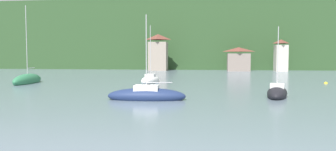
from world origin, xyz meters
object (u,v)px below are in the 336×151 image
object	(u,v)px
sailboat_mid_1	(147,95)
mooring_buoy_mid	(326,84)
shore_building_westcentral	(239,60)
shore_building_central	(281,56)
sailboat_far_2	(277,93)
sailboat_far_4	(28,80)
sailboat_far_5	(150,80)
shore_building_west	(158,53)

from	to	relation	value
sailboat_mid_1	mooring_buoy_mid	xyz separation A→B (m)	(23.22, 20.44, -0.41)
shore_building_westcentral	mooring_buoy_mid	world-z (taller)	shore_building_westcentral
shore_building_central	sailboat_far_2	distance (m)	57.47
shore_building_central	sailboat_far_2	xyz separation A→B (m)	(-12.98, -55.85, -3.85)
mooring_buoy_mid	sailboat_mid_1	bearing A→B (deg)	-138.63
shore_building_central	sailboat_far_4	bearing A→B (deg)	-136.27
sailboat_far_2	sailboat_mid_1	bearing A→B (deg)	-58.19
shore_building_central	sailboat_far_5	xyz separation A→B (m)	(-28.69, -40.94, -3.82)
mooring_buoy_mid	sailboat_far_5	bearing A→B (deg)	-176.67
sailboat_far_4	shore_building_central	bearing A→B (deg)	127.71
shore_building_west	sailboat_far_2	bearing A→B (deg)	-69.49
sailboat_mid_1	sailboat_far_5	world-z (taller)	sailboat_far_5
shore_building_westcentral	sailboat_far_5	xyz separation A→B (m)	(-17.36, -40.71, -2.80)
shore_building_central	shore_building_west	bearing A→B (deg)	179.48
shore_building_west	sailboat_far_4	world-z (taller)	sailboat_far_4
sailboat_far_4	sailboat_far_2	bearing A→B (deg)	65.68
sailboat_far_5	shore_building_westcentral	bearing A→B (deg)	-18.94
sailboat_mid_1	sailboat_far_4	xyz separation A→B (m)	(-21.11, 15.16, 0.06)
sailboat_mid_1	sailboat_far_2	distance (m)	13.25
shore_building_westcentral	sailboat_far_5	size ratio (longest dim) A/B	0.71
sailboat_mid_1	sailboat_far_4	size ratio (longest dim) A/B	0.68
sailboat_mid_1	mooring_buoy_mid	distance (m)	30.94
shore_building_west	sailboat_mid_1	xyz separation A→B (m)	(8.37, -60.16, -4.65)
shore_building_west	sailboat_far_5	size ratio (longest dim) A/B	1.13
shore_building_west	sailboat_far_5	xyz separation A→B (m)	(5.29, -41.25, -4.66)
shore_building_west	sailboat_far_4	size ratio (longest dim) A/B	0.86
shore_building_central	sailboat_mid_1	size ratio (longest dim) A/B	1.05
sailboat_mid_1	shore_building_central	bearing A→B (deg)	-116.23
shore_building_central	mooring_buoy_mid	size ratio (longest dim) A/B	16.42
shore_building_west	mooring_buoy_mid	distance (m)	51.00
shore_building_west	sailboat_far_5	world-z (taller)	shore_building_west
shore_building_central	sailboat_far_2	bearing A→B (deg)	-103.08
shore_building_westcentral	shore_building_central	distance (m)	11.38
sailboat_far_5	sailboat_mid_1	bearing A→B (deg)	-166.59
sailboat_mid_1	sailboat_far_5	bearing A→B (deg)	-83.82
shore_building_west	sailboat_far_2	size ratio (longest dim) A/B	1.41
sailboat_far_5	sailboat_far_2	bearing A→B (deg)	-129.35
sailboat_far_5	shore_building_west	bearing A→B (deg)	11.47
shore_building_west	sailboat_far_2	distance (m)	60.14
sailboat_far_4	sailboat_far_5	xyz separation A→B (m)	(18.03, 3.76, -0.07)
mooring_buoy_mid	sailboat_far_2	bearing A→B (deg)	-122.78
shore_building_west	shore_building_central	xyz separation A→B (m)	(33.98, -0.31, -0.84)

